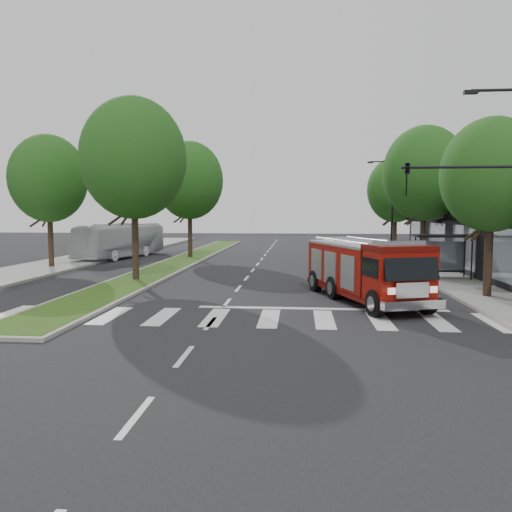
# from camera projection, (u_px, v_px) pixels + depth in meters

# --- Properties ---
(ground) EXTENTS (140.00, 140.00, 0.00)m
(ground) POSITION_uv_depth(u_px,v_px,m) (227.00, 303.00, 21.41)
(ground) COLOR black
(ground) RESTS_ON ground
(sidewalk_right) EXTENTS (5.00, 80.00, 0.15)m
(sidewalk_right) POSITION_uv_depth(u_px,v_px,m) (455.00, 275.00, 30.25)
(sidewalk_right) COLOR gray
(sidewalk_right) RESTS_ON ground
(sidewalk_left) EXTENTS (5.00, 80.00, 0.15)m
(sidewalk_left) POSITION_uv_depth(u_px,v_px,m) (29.00, 271.00, 32.57)
(sidewalk_left) COLOR gray
(sidewalk_left) RESTS_ON ground
(median) EXTENTS (3.00, 50.00, 0.15)m
(median) POSITION_uv_depth(u_px,v_px,m) (185.00, 260.00, 39.78)
(median) COLOR gray
(median) RESTS_ON ground
(bus_shelter) EXTENTS (3.20, 1.60, 2.61)m
(bus_shelter) POSITION_uv_depth(u_px,v_px,m) (442.00, 245.00, 28.35)
(bus_shelter) COLOR black
(bus_shelter) RESTS_ON ground
(tree_right_near) EXTENTS (4.40, 4.40, 8.05)m
(tree_right_near) POSITION_uv_depth(u_px,v_px,m) (492.00, 175.00, 21.92)
(tree_right_near) COLOR black
(tree_right_near) RESTS_ON ground
(tree_right_mid) EXTENTS (5.60, 5.60, 9.72)m
(tree_right_mid) POSITION_uv_depth(u_px,v_px,m) (424.00, 174.00, 33.74)
(tree_right_mid) COLOR black
(tree_right_mid) RESTS_ON ground
(tree_right_far) EXTENTS (5.00, 5.00, 8.73)m
(tree_right_far) POSITION_uv_depth(u_px,v_px,m) (396.00, 190.00, 43.72)
(tree_right_far) COLOR black
(tree_right_far) RESTS_ON ground
(tree_median_near) EXTENTS (5.80, 5.80, 10.16)m
(tree_median_near) POSITION_uv_depth(u_px,v_px,m) (134.00, 159.00, 27.28)
(tree_median_near) COLOR black
(tree_median_near) RESTS_ON ground
(tree_median_far) EXTENTS (5.60, 5.60, 9.72)m
(tree_median_far) POSITION_uv_depth(u_px,v_px,m) (189.00, 181.00, 41.20)
(tree_median_far) COLOR black
(tree_median_far) RESTS_ON ground
(tree_left_mid) EXTENTS (5.20, 5.20, 9.16)m
(tree_left_mid) POSITION_uv_depth(u_px,v_px,m) (48.00, 179.00, 33.97)
(tree_left_mid) COLOR black
(tree_left_mid) RESTS_ON ground
(streetlight_right_near) EXTENTS (4.08, 0.22, 8.00)m
(streetlight_right_near) POSITION_uv_depth(u_px,v_px,m) (495.00, 189.00, 16.70)
(streetlight_right_near) COLOR black
(streetlight_right_near) RESTS_ON ground
(streetlight_right_far) EXTENTS (2.11, 0.20, 8.00)m
(streetlight_right_far) POSITION_uv_depth(u_px,v_px,m) (390.00, 205.00, 39.97)
(streetlight_right_far) COLOR black
(streetlight_right_far) RESTS_ON ground
(fire_engine) EXTENTS (4.90, 8.45, 2.81)m
(fire_engine) POSITION_uv_depth(u_px,v_px,m) (364.00, 271.00, 21.68)
(fire_engine) COLOR #4F0804
(fire_engine) RESTS_ON ground
(city_bus) EXTENTS (4.69, 10.90, 2.96)m
(city_bus) POSITION_uv_depth(u_px,v_px,m) (121.00, 240.00, 42.35)
(city_bus) COLOR silver
(city_bus) RESTS_ON ground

